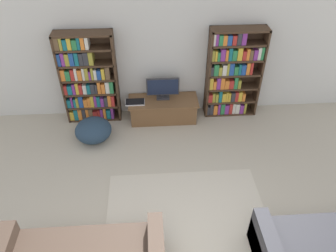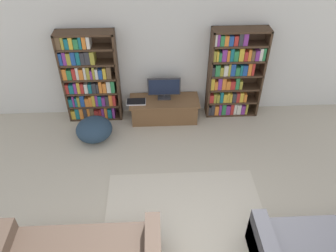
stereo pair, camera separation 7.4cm
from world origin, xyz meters
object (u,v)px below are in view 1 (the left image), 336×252
Objects in this scene: tv_stand at (163,109)px; television at (163,88)px; laptop at (135,102)px; bookshelf_right at (231,74)px; bookshelf_left at (88,80)px; beanbag_ottoman at (93,130)px.

television reaches higher than tv_stand.
tv_stand is at bearing 5.72° from laptop.
bookshelf_right reaches higher than television.
tv_stand is at bearing -5.92° from bookshelf_left.
bookshelf_right is at bearing 6.19° from laptop.
laptop reaches higher than beanbag_ottoman.
bookshelf_left and bookshelf_right have the same top height.
bookshelf_right is at bearing 3.35° from television.
laptop is (-1.78, -0.19, -0.42)m from bookshelf_right.
tv_stand is (1.35, -0.14, -0.61)m from bookshelf_left.
laptop is 0.56× the size of beanbag_ottoman.
bookshelf_right is 4.83× the size of laptop.
tv_stand is 3.64× the size of laptop.
laptop is at bearing 32.57° from beanbag_ottoman.
bookshelf_left is 1.33× the size of tv_stand.
bookshelf_right is 1.33× the size of tv_stand.
television is at bearing -3.08° from bookshelf_left.
television is (-1.26, -0.07, -0.21)m from bookshelf_right.
bookshelf_left is 2.70× the size of beanbag_ottoman.
television is (0.00, 0.07, 0.43)m from tv_stand.
laptop is at bearing -167.09° from television.
laptop is 0.91m from beanbag_ottoman.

